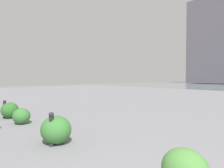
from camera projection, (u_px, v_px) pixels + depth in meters
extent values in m
cylinder|color=#232328|center=(51.00, 131.00, 5.02)|extent=(0.12, 0.12, 0.76)
sphere|color=#232328|center=(51.00, 115.00, 5.01)|extent=(0.13, 0.13, 0.13)
cylinder|color=#232328|center=(5.00, 110.00, 8.62)|extent=(0.12, 0.12, 0.64)
sphere|color=#232328|center=(5.00, 102.00, 8.61)|extent=(0.13, 0.13, 0.13)
ellipsoid|color=#387533|center=(21.00, 116.00, 7.44)|extent=(0.69, 0.62, 0.58)
ellipsoid|color=#2D6628|center=(10.00, 110.00, 8.52)|extent=(0.78, 0.70, 0.66)
ellipsoid|color=#387533|center=(56.00, 130.00, 5.23)|extent=(0.86, 0.77, 0.73)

